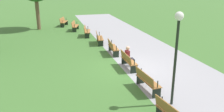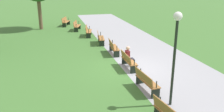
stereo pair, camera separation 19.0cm
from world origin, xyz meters
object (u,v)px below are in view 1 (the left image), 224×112
bench_1 (75,26)px  bench_6 (147,81)px  person_seated (129,56)px  bench_0 (63,22)px  bench_2 (87,31)px  bench_4 (113,47)px  bench_5 (128,60)px  lamp_post (177,41)px  bench_3 (99,38)px

bench_1 → bench_6: (13.72, 1.46, 0.00)m
bench_1 → person_seated: bearing=25.3°
bench_0 → bench_2: (5.32, 1.55, 0.00)m
bench_4 → bench_5: bearing=6.1°
person_seated → bench_2: bearing=-172.7°
bench_4 → lamp_post: bearing=7.9°
bench_5 → bench_3: bearing=-175.9°
bench_2 → person_seated: 8.06m
lamp_post → bench_0: bearing=-171.0°
bench_3 → bench_4: 2.77m
bench_3 → bench_0: bearing=-157.7°
bench_0 → bench_1: same height
bench_0 → lamp_post: (17.73, 2.80, 2.09)m
bench_0 → bench_2: same height
bench_0 → bench_3: same height
bench_1 → lamp_post: (15.09, 1.93, 2.09)m
bench_0 → bench_6: 16.52m
bench_2 → lamp_post: lamp_post is taller
bench_3 → person_seated: 5.30m
person_seated → bench_3: bearing=-174.2°
bench_0 → bench_3: bearing=34.5°
bench_5 → bench_0: bearing=-169.9°
bench_0 → bench_6: same height
bench_1 → lamp_post: 15.36m
bench_1 → bench_4: (8.18, 1.46, 0.00)m
person_seated → lamp_post: (4.41, 0.23, 1.92)m
bench_0 → bench_3: (8.05, 2.04, 0.00)m
bench_6 → person_seated: 3.05m
bench_6 → lamp_post: 2.54m
bench_0 → lamp_post: lamp_post is taller
bench_0 → bench_4: size_ratio=1.02×
bench_4 → person_seated: bearing=9.5°
bench_1 → bench_0: bearing=-145.5°
bench_4 → bench_0: bearing=-163.8°
bench_6 → person_seated: person_seated is taller
bench_5 → lamp_post: lamp_post is taller
bench_5 → lamp_post: bearing=5.1°
bench_6 → lamp_post: (1.37, 0.47, 2.09)m
bench_4 → bench_5: (2.77, 0.10, 0.00)m
person_seated → bench_1: bearing=-171.0°
bench_4 → bench_5: size_ratio=1.02×
bench_3 → bench_2: bearing=-161.7°
bench_2 → bench_6: 11.06m
bench_5 → bench_1: bearing=-171.9°
person_seated → lamp_post: bearing=2.9°
bench_3 → bench_6: size_ratio=1.01×
bench_0 → lamp_post: 18.07m
bench_3 → person_seated: bearing=13.9°
bench_0 → bench_2: size_ratio=1.00×
bench_3 → bench_4: bearing=14.2°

